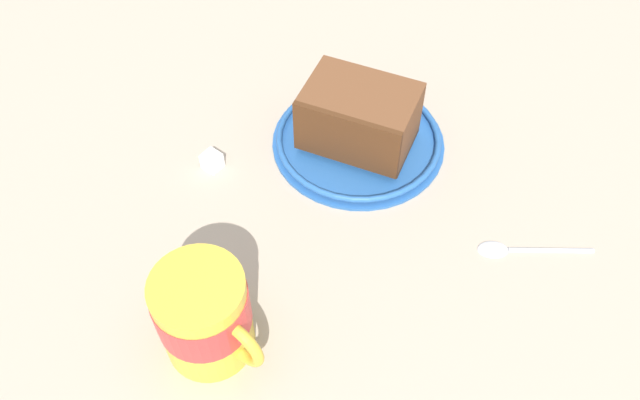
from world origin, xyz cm
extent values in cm
cube|color=tan|center=(0.00, 0.00, -1.25)|extent=(151.86, 151.86, 2.50)
cylinder|color=#26599E|center=(-8.51, -3.69, 0.33)|extent=(18.79, 18.79, 0.66)
torus|color=#26599E|center=(-8.51, -3.69, 0.99)|extent=(17.94, 17.94, 0.65)
cube|color=#472814|center=(-8.51, -3.69, 0.96)|extent=(12.07, 13.60, 0.60)
cube|color=brown|center=(-8.51, -3.69, 4.45)|extent=(12.07, 13.60, 6.39)
cube|color=#472814|center=(-4.96, -1.74, 4.45)|extent=(6.02, 10.28, 6.39)
cylinder|color=gold|center=(16.86, 6.33, 4.80)|extent=(7.65, 7.65, 9.60)
cylinder|color=red|center=(16.86, 6.33, 6.09)|extent=(7.80, 7.80, 4.06)
cylinder|color=#47230F|center=(16.86, 6.33, 7.91)|extent=(6.73, 6.73, 0.40)
torus|color=gold|center=(16.00, 10.05, 4.80)|extent=(2.11, 5.27, 5.19)
ellipsoid|color=silver|center=(-9.61, 15.06, 0.40)|extent=(3.59, 3.45, 0.80)
cylinder|color=silver|center=(-13.95, 18.60, 0.25)|extent=(6.67, 5.57, 0.50)
cube|color=white|center=(5.80, -10.72, 0.92)|extent=(2.20, 2.20, 1.83)
camera|label=1|loc=(25.26, 32.16, 52.57)|focal=36.67mm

